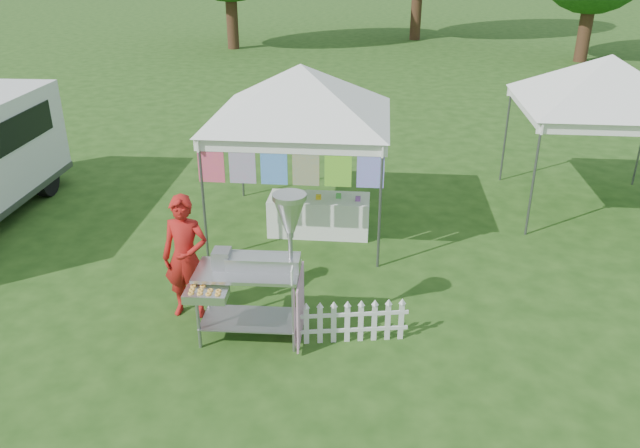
# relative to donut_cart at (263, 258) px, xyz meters

# --- Properties ---
(ground) EXTENTS (120.00, 120.00, 0.00)m
(ground) POSITION_rel_donut_cart_xyz_m (0.03, 0.08, -1.21)
(ground) COLOR #1F4112
(ground) RESTS_ON ground
(canopy_main) EXTENTS (4.24, 4.24, 3.45)m
(canopy_main) POSITION_rel_donut_cart_xyz_m (0.03, 3.58, 1.77)
(canopy_main) COLOR #59595E
(canopy_main) RESTS_ON ground
(canopy_right) EXTENTS (4.24, 4.24, 3.45)m
(canopy_right) POSITION_rel_donut_cart_xyz_m (5.53, 5.08, 1.78)
(canopy_right) COLOR #59595E
(canopy_right) RESTS_ON ground
(donut_cart) EXTENTS (1.48, 1.05, 2.06)m
(donut_cart) POSITION_rel_donut_cart_xyz_m (0.00, 0.00, 0.00)
(donut_cart) COLOR gray
(donut_cart) RESTS_ON ground
(vendor) EXTENTS (0.68, 0.47, 1.80)m
(vendor) POSITION_rel_donut_cart_xyz_m (-1.19, 0.49, -0.31)
(vendor) COLOR #A11613
(vendor) RESTS_ON ground
(picket_fence) EXTENTS (1.42, 0.29, 0.56)m
(picket_fence) POSITION_rel_donut_cart_xyz_m (1.17, 0.03, -0.93)
(picket_fence) COLOR silver
(picket_fence) RESTS_ON ground
(display_table) EXTENTS (1.80, 0.70, 0.69)m
(display_table) POSITION_rel_donut_cart_xyz_m (0.37, 3.37, -0.87)
(display_table) COLOR white
(display_table) RESTS_ON ground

